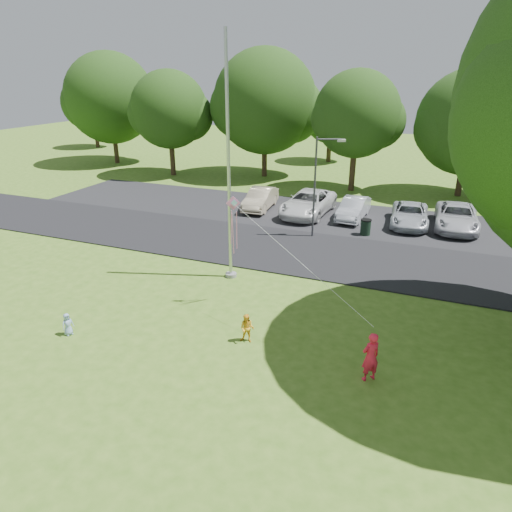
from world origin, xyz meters
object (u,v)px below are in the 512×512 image
at_px(child_blue, 68,324).
at_px(kite, 237,218).
at_px(trash_can, 366,228).
at_px(flagpole, 229,184).
at_px(child_yellow, 247,328).
at_px(street_lamp, 319,179).
at_px(woman, 370,357).

bearing_deg(child_blue, kite, -26.09).
bearing_deg(kite, trash_can, 42.77).
bearing_deg(flagpole, kite, -59.19).
bearing_deg(child_yellow, street_lamp, 86.38).
bearing_deg(trash_can, street_lamp, -154.15).
distance_m(trash_can, child_blue, 16.23).
distance_m(child_yellow, child_blue, 6.21).
relative_size(flagpole, trash_can, 10.62).
xyz_separation_m(flagpole, child_yellow, (2.72, -4.61, -3.65)).
bearing_deg(kite, flagpole, 91.56).
height_order(flagpole, street_lamp, flagpole).
bearing_deg(trash_can, child_blue, -118.91).
bearing_deg(child_yellow, trash_can, 74.67).
distance_m(trash_can, kite, 11.00).
relative_size(street_lamp, child_yellow, 5.28).
bearing_deg(flagpole, street_lamp, 71.57).
bearing_deg(trash_can, flagpole, -121.05).
relative_size(flagpole, street_lamp, 1.85).
height_order(street_lamp, kite, street_lamp).
distance_m(woman, child_yellow, 4.17).
relative_size(woman, child_blue, 1.94).
height_order(flagpole, child_blue, flagpole).
distance_m(flagpole, child_yellow, 6.48).
xyz_separation_m(street_lamp, woman, (4.67, -11.67, -2.46)).
bearing_deg(kite, child_blue, -167.03).
xyz_separation_m(street_lamp, trash_can, (2.47, 1.20, -2.78)).
relative_size(street_lamp, woman, 3.44).
distance_m(child_yellow, kite, 4.03).
relative_size(woman, kite, 0.27).
relative_size(child_yellow, child_blue, 1.26).
bearing_deg(street_lamp, kite, -117.68).
xyz_separation_m(child_blue, kite, (4.59, 4.16, 3.15)).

